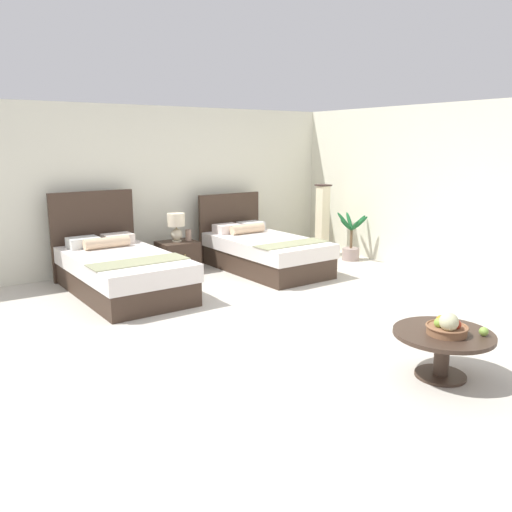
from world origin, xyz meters
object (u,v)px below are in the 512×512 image
potted_palm (351,244)px  bed_near_window (121,270)px  table_lamp (176,224)px  bed_near_corner (263,251)px  coffee_table (443,343)px  floor_lamp_corner (322,220)px  nightstand (178,257)px  vase (188,235)px  fruit_bowl (447,326)px  loose_apple (484,331)px

potted_palm → bed_near_window: bearing=176.0°
table_lamp → potted_palm: table_lamp is taller
bed_near_corner → coffee_table: bearing=-103.4°
coffee_table → floor_lamp_corner: bearing=60.5°
nightstand → floor_lamp_corner: 2.70m
bed_near_window → vase: size_ratio=12.31×
bed_near_window → table_lamp: 1.37m
nightstand → potted_palm: bearing=-17.7°
bed_near_window → fruit_bowl: 4.27m
bed_near_corner → vase: bed_near_corner is taller
floor_lamp_corner → table_lamp: bearing=173.0°
bed_near_window → nightstand: (1.13, 0.62, -0.07)m
bed_near_corner → fruit_bowl: size_ratio=6.19×
bed_near_corner → vase: (-0.99, 0.58, 0.27)m
bed_near_corner → fruit_bowl: bed_near_corner is taller
coffee_table → fruit_bowl: fruit_bowl is taller
nightstand → coffee_table: (0.21, -4.63, 0.06)m
vase → loose_apple: 4.83m
loose_apple → bed_near_corner: bearing=79.8°
floor_lamp_corner → coffee_table: bearing=-119.5°
vase → floor_lamp_corner: (2.48, -0.27, 0.06)m
vase → bed_near_corner: bearing=-30.6°
vase → loose_apple: size_ratio=2.39×
loose_apple → floor_lamp_corner: bearing=63.7°
coffee_table → potted_palm: bearing=55.3°
floor_lamp_corner → fruit_bowl: bearing=-119.6°
coffee_table → fruit_bowl: bearing=-122.0°
bed_near_window → vase: bearing=24.0°
bed_near_corner → loose_apple: (-0.76, -4.24, 0.15)m
floor_lamp_corner → potted_palm: size_ratio=1.51×
bed_near_window → floor_lamp_corner: bed_near_window is taller
bed_near_corner → loose_apple: bearing=-100.2°
bed_near_window → coffee_table: size_ratio=2.67×
bed_near_corner → nightstand: size_ratio=3.72×
table_lamp → vase: (0.17, -0.06, -0.17)m
nightstand → loose_apple: loose_apple is taller
loose_apple → potted_palm: size_ratio=0.09×
fruit_bowl → vase: bearing=90.0°
vase → fruit_bowl: (0.00, -4.64, -0.09)m
bed_near_window → fruit_bowl: bed_near_window is taller
coffee_table → fruit_bowl: (-0.03, -0.05, 0.17)m
bed_near_window → nightstand: 1.29m
table_lamp → loose_apple: table_lamp is taller
bed_near_corner → potted_palm: bed_near_corner is taller
nightstand → loose_apple: (0.40, -4.86, 0.20)m
fruit_bowl → floor_lamp_corner: size_ratio=0.28×
loose_apple → vase: bearing=92.7°
nightstand → table_lamp: table_lamp is taller
bed_near_corner → floor_lamp_corner: size_ratio=1.71×
bed_near_corner → nightstand: 1.32m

